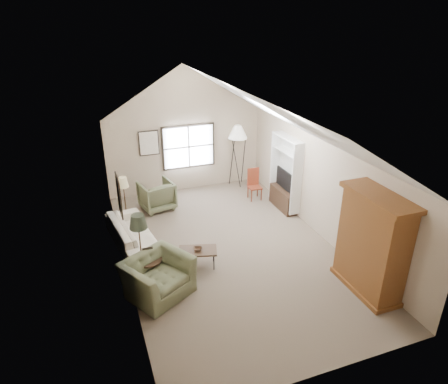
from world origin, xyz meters
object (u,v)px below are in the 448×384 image
object	(u,v)px
side_chair	(255,185)
armoire	(372,244)
side_table	(150,270)
armchair_near	(158,277)
coffee_table	(198,258)
armchair_far	(157,195)
sofa	(134,234)

from	to	relation	value
side_chair	armoire	bearing A→B (deg)	-82.69
side_table	side_chair	distance (m)	4.91
armchair_near	coffee_table	xyz separation A→B (m)	(1.06, 0.65, -0.19)
coffee_table	armchair_near	bearing A→B (deg)	-148.49
armchair_far	side_chair	size ratio (longest dim) A/B	0.95
armoire	side_chair	xyz separation A→B (m)	(-0.41, 4.85, -0.61)
coffee_table	side_table	bearing A→B (deg)	-171.03
armoire	armchair_far	distance (m)	6.30
sofa	coffee_table	xyz separation A→B (m)	(1.25, -1.42, -0.11)
armoire	side_table	size ratio (longest dim) A/B	3.85
armchair_far	side_chair	distance (m)	3.02
armoire	armchair_near	xyz separation A→B (m)	(-4.17, 1.35, -0.69)
sofa	side_chair	bearing A→B (deg)	-78.31
side_table	side_chair	bearing A→B (deg)	38.29
armchair_near	armchair_far	size ratio (longest dim) A/B	1.35
armchair_near	side_table	world-z (taller)	armchair_near
sofa	side_chair	xyz separation A→B (m)	(3.95, 1.44, 0.16)
armchair_far	sofa	bearing A→B (deg)	50.62
coffee_table	side_chair	world-z (taller)	side_chair
armoire	coffee_table	world-z (taller)	armoire
sofa	side_table	xyz separation A→B (m)	(0.10, -1.60, -0.05)
armchair_near	side_table	xyz separation A→B (m)	(-0.09, 0.47, -0.13)
coffee_table	sofa	bearing A→B (deg)	131.27
armoire	side_chair	distance (m)	4.91
armoire	side_table	world-z (taller)	armoire
side_table	side_chair	size ratio (longest dim) A/B	0.58
sofa	armchair_far	world-z (taller)	armchair_far
armoire	armchair_near	size ratio (longest dim) A/B	1.74
armchair_near	coffee_table	size ratio (longest dim) A/B	1.47
armchair_near	armchair_far	bearing A→B (deg)	48.99
sofa	armchair_far	size ratio (longest dim) A/B	2.44
sofa	side_table	world-z (taller)	sofa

